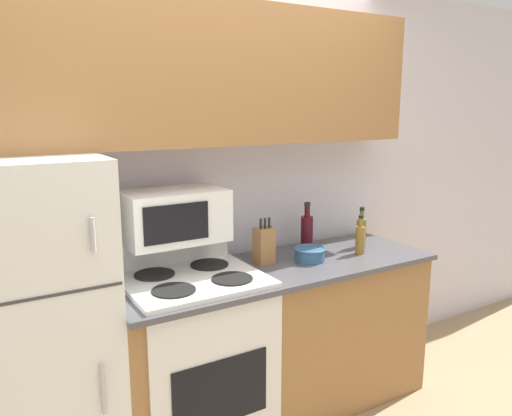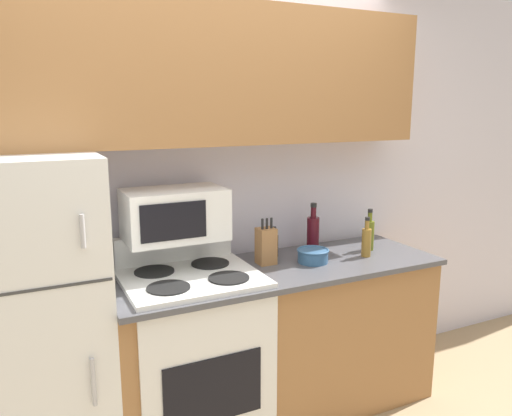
% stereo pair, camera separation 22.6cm
% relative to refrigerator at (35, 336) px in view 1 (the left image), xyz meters
% --- Properties ---
extents(wall_back, '(8.00, 0.05, 2.55)m').
position_rel_refrigerator_xyz_m(wall_back, '(0.95, 0.35, 0.48)').
color(wall_back, silver).
rests_on(wall_back, ground_plane).
extents(lower_cabinets, '(1.89, 0.64, 0.91)m').
position_rel_refrigerator_xyz_m(lower_cabinets, '(1.27, -0.01, -0.34)').
color(lower_cabinets, '#9E6B3D').
rests_on(lower_cabinets, ground_plane).
extents(refrigerator, '(0.65, 0.65, 1.59)m').
position_rel_refrigerator_xyz_m(refrigerator, '(0.00, 0.00, 0.00)').
color(refrigerator, white).
rests_on(refrigerator, ground_plane).
extents(upper_cabinets, '(2.54, 0.30, 0.73)m').
position_rel_refrigerator_xyz_m(upper_cabinets, '(0.95, 0.17, 1.16)').
color(upper_cabinets, '#9E6B3D').
rests_on(upper_cabinets, refrigerator).
extents(stove, '(0.70, 0.62, 1.10)m').
position_rel_refrigerator_xyz_m(stove, '(0.75, -0.02, -0.31)').
color(stove, white).
rests_on(stove, ground_plane).
extents(microwave, '(0.52, 0.32, 0.27)m').
position_rel_refrigerator_xyz_m(microwave, '(0.72, 0.11, 0.44)').
color(microwave, white).
rests_on(microwave, stove).
extents(knife_block, '(0.10, 0.09, 0.27)m').
position_rel_refrigerator_xyz_m(knife_block, '(1.23, 0.05, 0.22)').
color(knife_block, '#9E6B3D').
rests_on(knife_block, lower_cabinets).
extents(bowl, '(0.19, 0.19, 0.08)m').
position_rel_refrigerator_xyz_m(bowl, '(1.48, -0.05, 0.16)').
color(bowl, '#335B84').
rests_on(bowl, lower_cabinets).
extents(bottle_vinegar, '(0.06, 0.06, 0.24)m').
position_rel_refrigerator_xyz_m(bottle_vinegar, '(1.83, -0.09, 0.21)').
color(bottle_vinegar, olive).
rests_on(bottle_vinegar, lower_cabinets).
extents(bottle_wine_red, '(0.08, 0.08, 0.30)m').
position_rel_refrigerator_xyz_m(bottle_wine_red, '(1.61, 0.15, 0.24)').
color(bottle_wine_red, '#470F19').
rests_on(bottle_wine_red, lower_cabinets).
extents(bottle_olive_oil, '(0.06, 0.06, 0.26)m').
position_rel_refrigerator_xyz_m(bottle_olive_oil, '(1.93, 0.01, 0.22)').
color(bottle_olive_oil, '#5B6619').
rests_on(bottle_olive_oil, lower_cabinets).
extents(bottle_soy_sauce, '(0.05, 0.05, 0.18)m').
position_rel_refrigerator_xyz_m(bottle_soy_sauce, '(1.34, 0.16, 0.19)').
color(bottle_soy_sauce, black).
rests_on(bottle_soy_sauce, lower_cabinets).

